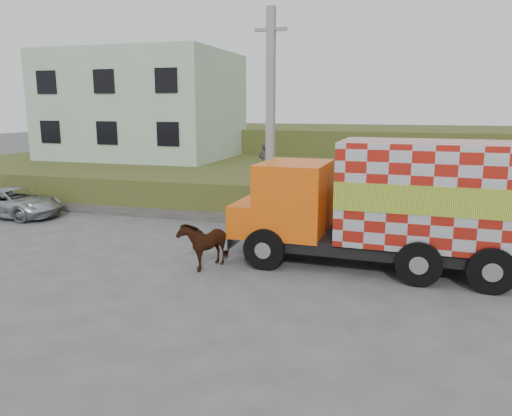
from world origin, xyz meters
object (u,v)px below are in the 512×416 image
(cargo_truck, at_px, (390,204))
(utility_pole, at_px, (270,117))
(pedestrian, at_px, (265,163))
(suv, at_px, (13,202))
(cow, at_px, (206,243))

(cargo_truck, bearing_deg, utility_pole, 138.26)
(utility_pole, bearing_deg, pedestrian, 131.50)
(utility_pole, relative_size, cargo_truck, 0.99)
(utility_pole, xyz_separation_m, cargo_truck, (4.62, -4.36, -2.24))
(suv, bearing_deg, pedestrian, -74.61)
(cow, height_order, suv, cow)
(cargo_truck, xyz_separation_m, pedestrian, (-4.91, 4.68, 0.46))
(cow, bearing_deg, pedestrian, 110.10)
(utility_pole, height_order, suv, utility_pole)
(cargo_truck, distance_m, pedestrian, 6.80)
(suv, height_order, pedestrian, pedestrian)
(suv, relative_size, pedestrian, 2.65)
(utility_pole, relative_size, suv, 1.89)
(cow, bearing_deg, cargo_truck, 35.95)
(utility_pole, bearing_deg, cow, -93.06)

